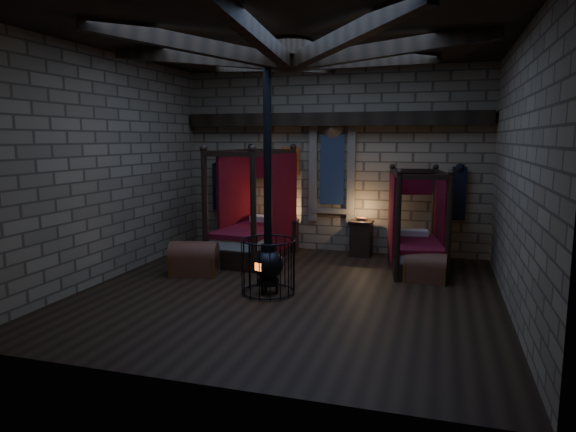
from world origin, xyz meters
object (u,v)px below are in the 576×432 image
(stove, at_px, (268,260))
(bed_left, at_px, (254,232))
(bed_right, at_px, (416,245))
(trunk_right, at_px, (425,268))
(trunk_left, at_px, (194,260))

(stove, bearing_deg, bed_left, 139.10)
(bed_right, xyz_separation_m, stove, (-2.32, -2.42, 0.10))
(bed_left, height_order, trunk_right, bed_left)
(bed_left, bearing_deg, stove, -59.68)
(stove, bearing_deg, bed_right, 69.91)
(trunk_left, relative_size, stove, 0.25)
(trunk_left, distance_m, trunk_right, 4.39)
(trunk_right, height_order, stove, stove)
(bed_left, bearing_deg, bed_right, 4.75)
(trunk_right, xyz_separation_m, stove, (-2.54, -1.53, 0.34))
(bed_left, xyz_separation_m, trunk_right, (3.70, -0.90, -0.34))
(bed_right, relative_size, trunk_left, 2.00)
(trunk_left, height_order, stove, stove)
(bed_left, xyz_separation_m, bed_right, (3.48, -0.01, -0.10))
(trunk_right, distance_m, stove, 2.99)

